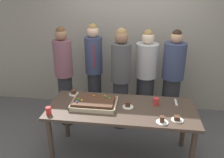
% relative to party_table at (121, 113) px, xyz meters
% --- Properties ---
extents(ground_plane, '(12.00, 12.00, 0.00)m').
position_rel_party_table_xyz_m(ground_plane, '(0.00, 0.00, -0.70)').
color(ground_plane, '#5B5B60').
extents(interior_back_panel, '(8.00, 0.12, 3.00)m').
position_rel_party_table_xyz_m(interior_back_panel, '(0.00, 1.60, 0.80)').
color(interior_back_panel, '#9E998E').
rests_on(interior_back_panel, ground_plane).
extents(party_table, '(2.00, 0.83, 0.79)m').
position_rel_party_table_xyz_m(party_table, '(0.00, 0.00, 0.00)').
color(party_table, '#47382D').
rests_on(party_table, ground_plane).
extents(sheet_cake, '(0.61, 0.42, 0.11)m').
position_rel_party_table_xyz_m(sheet_cake, '(-0.38, 0.01, 0.13)').
color(sheet_cake, beige).
rests_on(sheet_cake, party_table).
extents(plated_slice_near_left, '(0.15, 0.15, 0.07)m').
position_rel_party_table_xyz_m(plated_slice_near_left, '(-0.76, 0.31, 0.12)').
color(plated_slice_near_left, white).
rests_on(plated_slice_near_left, party_table).
extents(plated_slice_near_right, '(0.15, 0.15, 0.06)m').
position_rel_party_table_xyz_m(plated_slice_near_right, '(0.71, -0.23, 0.11)').
color(plated_slice_near_right, white).
rests_on(plated_slice_near_right, party_table).
extents(plated_slice_far_left, '(0.15, 0.15, 0.07)m').
position_rel_party_table_xyz_m(plated_slice_far_left, '(0.08, 0.03, 0.12)').
color(plated_slice_far_left, white).
rests_on(plated_slice_far_left, party_table).
extents(plated_slice_far_right, '(0.15, 0.15, 0.08)m').
position_rel_party_table_xyz_m(plated_slice_far_right, '(0.52, -0.29, 0.12)').
color(plated_slice_far_right, white).
rests_on(plated_slice_far_right, party_table).
extents(drink_cup_nearest, '(0.07, 0.07, 0.10)m').
position_rel_party_table_xyz_m(drink_cup_nearest, '(0.46, 0.14, 0.14)').
color(drink_cup_nearest, red).
rests_on(drink_cup_nearest, party_table).
extents(drink_cup_middle, '(0.07, 0.07, 0.10)m').
position_rel_party_table_xyz_m(drink_cup_middle, '(-0.91, -0.29, 0.14)').
color(drink_cup_middle, red).
rests_on(drink_cup_middle, party_table).
extents(cake_server_utensil, '(0.03, 0.20, 0.01)m').
position_rel_party_table_xyz_m(cake_server_utensil, '(0.75, 0.25, 0.10)').
color(cake_server_utensil, silver).
rests_on(cake_server_utensil, party_table).
extents(person_serving_front, '(0.36, 0.36, 1.69)m').
position_rel_party_table_xyz_m(person_serving_front, '(0.76, 0.97, 0.17)').
color(person_serving_front, '#28282D').
rests_on(person_serving_front, ground_plane).
extents(person_green_shirt_behind, '(0.32, 0.32, 1.73)m').
position_rel_party_table_xyz_m(person_green_shirt_behind, '(-0.09, 0.76, 0.21)').
color(person_green_shirt_behind, '#28282D').
rests_on(person_green_shirt_behind, ground_plane).
extents(person_striped_tie_right, '(0.30, 0.30, 1.74)m').
position_rel_party_table_xyz_m(person_striped_tie_right, '(-0.59, 1.02, 0.22)').
color(person_striped_tie_right, '#28282D').
rests_on(person_striped_tie_right, ground_plane).
extents(person_far_right_suit, '(0.37, 0.37, 1.67)m').
position_rel_party_table_xyz_m(person_far_right_suit, '(0.32, 0.99, 0.16)').
color(person_far_right_suit, '#28282D').
rests_on(person_far_right_suit, ground_plane).
extents(person_left_edge_reaching, '(0.30, 0.30, 1.73)m').
position_rel_party_table_xyz_m(person_left_edge_reaching, '(-1.04, 0.73, 0.21)').
color(person_left_edge_reaching, '#28282D').
rests_on(person_left_edge_reaching, ground_plane).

